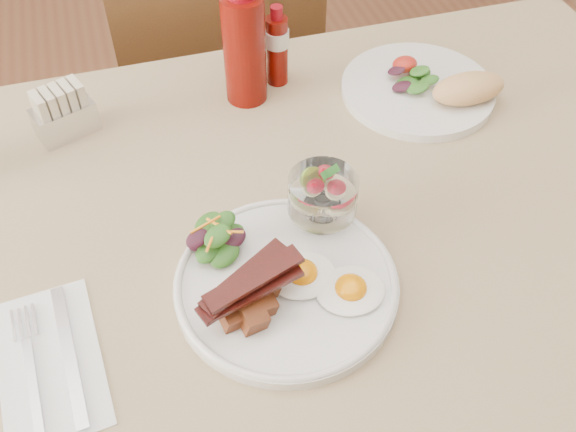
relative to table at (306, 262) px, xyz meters
name	(u,v)px	position (x,y,z in m)	size (l,w,h in m)	color
table	(306,262)	(0.00, 0.00, 0.00)	(1.33, 0.88, 0.75)	brown
chair_far	(218,80)	(0.00, 0.66, -0.14)	(0.42, 0.42, 0.93)	brown
main_plate	(286,285)	(-0.06, -0.10, 0.10)	(0.28, 0.28, 0.02)	silver
fried_eggs	(326,281)	(-0.01, -0.12, 0.11)	(0.14, 0.12, 0.02)	white
bacon_potato_pile	(249,295)	(-0.11, -0.13, 0.13)	(0.14, 0.09, 0.06)	brown
side_salad	(217,240)	(-0.13, -0.03, 0.12)	(0.08, 0.07, 0.04)	#1A4E15
fruit_cup	(323,195)	(0.01, -0.02, 0.16)	(0.09, 0.09, 0.09)	white
second_plate	(429,88)	(0.28, 0.21, 0.11)	(0.25, 0.25, 0.06)	silver
ketchup_bottle	(244,48)	(-0.01, 0.30, 0.18)	(0.07, 0.07, 0.20)	#610B05
hot_sauce_bottle	(277,47)	(0.05, 0.32, 0.16)	(0.04, 0.04, 0.14)	#610B05
sugar_caddy	(64,114)	(-0.30, 0.29, 0.13)	(0.10, 0.08, 0.08)	silver
napkin_cutlery	(51,361)	(-0.35, -0.12, 0.09)	(0.13, 0.22, 0.01)	white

